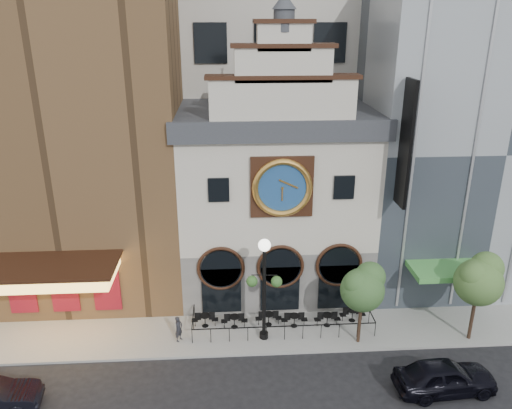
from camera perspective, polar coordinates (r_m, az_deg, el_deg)
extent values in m
plane|color=black|center=(29.06, 3.55, -16.76)|extent=(120.00, 120.00, 0.00)
cube|color=gray|center=(31.02, 2.98, -13.85)|extent=(44.00, 5.00, 0.15)
cube|color=#605E5B|center=(34.68, 2.03, -5.87)|extent=(12.00, 8.00, 4.00)
cube|color=beige|center=(32.60, 2.15, 2.81)|extent=(12.00, 8.00, 7.00)
cube|color=#2D3035|center=(31.58, 2.25, 9.91)|extent=(12.60, 8.60, 1.20)
cube|color=black|center=(28.46, 2.98, 2.01)|extent=(3.60, 0.25, 3.60)
cylinder|color=navy|center=(28.33, 3.01, 1.92)|extent=(3.10, 0.12, 3.10)
torus|color=gold|center=(28.26, 3.02, 1.87)|extent=(3.46, 0.36, 3.46)
cylinder|color=#2D3035|center=(27.44, 3.22, 20.24)|extent=(1.10, 1.10, 1.10)
cone|color=#2D3035|center=(27.45, 3.26, 22.22)|extent=(1.30, 1.30, 0.80)
cube|color=brown|center=(34.66, -20.45, 11.13)|extent=(14.00, 12.00, 25.00)
cube|color=#FFBF59|center=(30.11, -22.42, -7.23)|extent=(7.00, 3.40, 0.70)
cube|color=black|center=(29.92, -22.54, -6.46)|extent=(7.40, 3.80, 0.15)
cube|color=maroon|center=(32.50, -21.02, -9.32)|extent=(5.60, 0.15, 2.60)
cube|color=gray|center=(37.38, 22.31, 7.58)|extent=(14.00, 12.00, 20.00)
cube|color=#4A9B46|center=(32.15, 21.18, -7.04)|extent=(4.50, 2.40, 0.35)
cube|color=black|center=(28.40, 16.73, 6.58)|extent=(0.18, 1.60, 7.00)
cylinder|color=black|center=(30.71, -5.87, -12.52)|extent=(0.68, 0.68, 0.03)
cylinder|color=black|center=(30.91, -5.85, -13.09)|extent=(0.06, 0.06, 0.72)
cylinder|color=black|center=(30.48, -2.50, -12.69)|extent=(0.68, 0.68, 0.03)
cylinder|color=black|center=(30.69, -2.49, -13.27)|extent=(0.06, 0.06, 0.72)
cylinder|color=black|center=(30.69, 1.45, -12.42)|extent=(0.68, 0.68, 0.03)
cylinder|color=black|center=(30.89, 1.44, -12.99)|extent=(0.06, 0.06, 0.72)
cylinder|color=black|center=(30.64, 4.41, -12.55)|extent=(0.68, 0.68, 0.03)
cylinder|color=black|center=(30.84, 4.39, -13.12)|extent=(0.06, 0.06, 0.72)
cylinder|color=black|center=(30.90, 8.17, -12.39)|extent=(0.68, 0.68, 0.03)
cylinder|color=black|center=(31.11, 8.14, -12.97)|extent=(0.06, 0.06, 0.72)
cylinder|color=black|center=(31.59, 10.99, -11.79)|extent=(0.68, 0.68, 0.03)
cylinder|color=black|center=(31.79, 10.95, -12.35)|extent=(0.06, 0.06, 0.72)
imported|color=black|center=(27.89, 20.79, -17.92)|extent=(5.18, 2.38, 1.72)
imported|color=black|center=(29.70, -8.82, -13.86)|extent=(0.61, 0.68, 1.55)
cylinder|color=black|center=(28.46, 0.94, -10.29)|extent=(0.21, 0.21, 5.71)
cylinder|color=black|center=(29.93, 0.91, -14.69)|extent=(0.50, 0.50, 0.34)
sphere|color=white|center=(27.00, 0.98, -4.67)|extent=(0.68, 0.68, 0.68)
sphere|color=#2C4F1F|center=(28.04, -0.47, -8.77)|extent=(0.64, 0.64, 0.64)
sphere|color=#2C4F1F|center=(28.03, 2.36, -8.80)|extent=(0.64, 0.64, 0.64)
cylinder|color=#382619|center=(29.57, 11.76, -12.99)|extent=(0.19, 0.19, 2.63)
sphere|color=#2D5421|center=(28.50, 12.06, -9.53)|extent=(2.44, 2.44, 2.44)
sphere|color=#2D5421|center=(28.54, 12.93, -8.05)|extent=(1.69, 1.69, 1.69)
sphere|color=#2D5421|center=(28.01, 11.48, -8.94)|extent=(1.50, 1.50, 1.50)
cylinder|color=#382619|center=(31.70, 23.47, -11.69)|extent=(0.20, 0.20, 2.86)
sphere|color=#3D6226|center=(30.62, 24.07, -8.11)|extent=(2.66, 2.66, 2.66)
sphere|color=#3D6226|center=(30.78, 24.86, -6.58)|extent=(1.84, 1.84, 1.84)
sphere|color=#3D6226|center=(30.05, 23.69, -7.50)|extent=(1.64, 1.64, 1.64)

